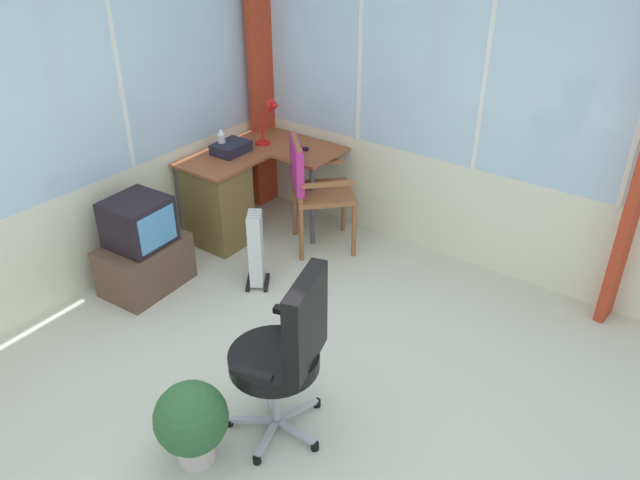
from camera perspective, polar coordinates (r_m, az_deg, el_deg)
ground at (r=3.79m, az=-2.90°, el=-17.21°), size 5.59×5.27×0.06m
north_window_panel at (r=4.51m, az=-25.63°, el=9.56°), size 4.59×0.07×2.78m
east_window_panel at (r=4.78m, az=14.87°, el=12.63°), size 0.07×4.27×2.78m
curtain_corner at (r=5.73m, az=-5.36°, el=15.81°), size 0.30×0.09×2.68m
desk at (r=5.36m, az=-8.90°, el=3.84°), size 1.19×0.99×0.74m
desk_lamp at (r=5.47m, az=-4.46°, el=11.47°), size 0.22×0.19×0.40m
tv_remote at (r=5.39m, az=-1.89°, el=8.42°), size 0.09×0.16×0.02m
spray_bottle at (r=5.36m, az=-9.04°, el=8.99°), size 0.06×0.06×0.22m
paper_tray at (r=5.36m, az=-8.19°, el=8.39°), size 0.31×0.24×0.09m
wooden_armchair at (r=5.10m, az=-1.06°, el=5.53°), size 0.68×0.68×0.97m
office_chair at (r=3.33m, az=-3.03°, el=-9.83°), size 0.63×0.56×1.06m
tv_on_stand at (r=4.88m, az=-15.97°, el=-0.84°), size 0.67×0.48×0.75m
space_heater at (r=4.77m, az=-5.89°, el=-0.71°), size 0.29×0.27×0.62m
potted_plant at (r=3.47m, az=-11.74°, el=-16.00°), size 0.40×0.40×0.51m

